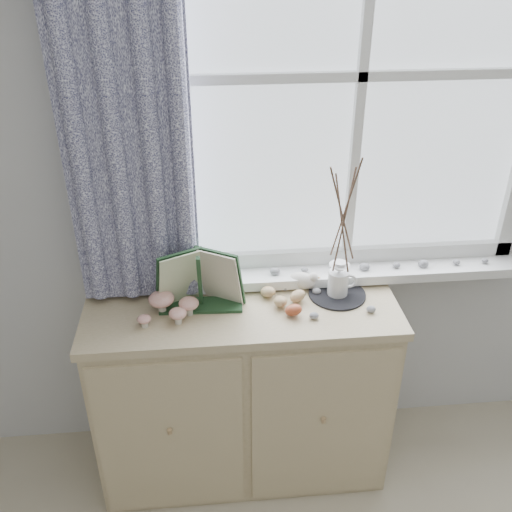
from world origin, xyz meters
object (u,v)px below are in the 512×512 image
at_px(toadstool_cluster, 170,305).
at_px(twig_pitcher, 344,215).
at_px(sideboard, 243,391).
at_px(botanical_book, 200,283).

bearing_deg(toadstool_cluster, twig_pitcher, 6.86).
distance_m(sideboard, twig_pitcher, 0.86).
relative_size(botanical_book, toadstool_cluster, 1.62).
height_order(sideboard, twig_pitcher, twig_pitcher).
bearing_deg(sideboard, toadstool_cluster, -174.10).
relative_size(botanical_book, twig_pitcher, 0.60).
bearing_deg(botanical_book, twig_pitcher, 8.83).
bearing_deg(toadstool_cluster, sideboard, 5.90).
relative_size(toadstool_cluster, twig_pitcher, 0.37).
xyz_separation_m(botanical_book, twig_pitcher, (0.53, 0.06, 0.22)).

